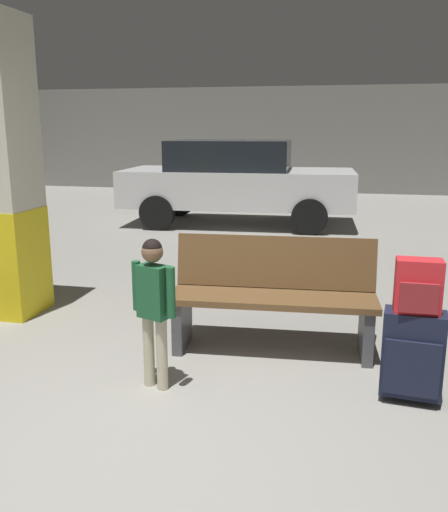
# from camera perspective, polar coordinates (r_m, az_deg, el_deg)

# --- Properties ---
(ground_plane) EXTENTS (18.00, 18.00, 0.10)m
(ground_plane) POSITION_cam_1_polar(r_m,az_deg,el_deg) (6.72, 2.67, -2.22)
(ground_plane) COLOR gray
(garage_back_wall) EXTENTS (18.00, 0.12, 2.80)m
(garage_back_wall) POSITION_cam_1_polar(r_m,az_deg,el_deg) (15.29, 8.51, 11.81)
(garage_back_wall) COLOR slate
(garage_back_wall) RESTS_ON ground_plane
(structural_pillar) EXTENTS (0.57, 0.57, 2.71)m
(structural_pillar) POSITION_cam_1_polar(r_m,az_deg,el_deg) (5.47, -22.20, 8.13)
(structural_pillar) COLOR yellow
(structural_pillar) RESTS_ON ground_plane
(bench) EXTENTS (1.63, 0.63, 0.89)m
(bench) POSITION_cam_1_polar(r_m,az_deg,el_deg) (4.36, 5.10, -4.14)
(bench) COLOR brown
(bench) RESTS_ON ground_plane
(suitcase) EXTENTS (0.40, 0.27, 0.60)m
(suitcase) POSITION_cam_1_polar(r_m,az_deg,el_deg) (3.77, 18.94, -9.60)
(suitcase) COLOR #191E33
(suitcase) RESTS_ON ground_plane
(backpack_bright) EXTENTS (0.28, 0.19, 0.34)m
(backpack_bright) POSITION_cam_1_polar(r_m,az_deg,el_deg) (3.63, 19.48, -3.02)
(backpack_bright) COLOR red
(backpack_bright) RESTS_ON suitcase
(child) EXTENTS (0.33, 0.25, 1.04)m
(child) POSITION_cam_1_polar(r_m,az_deg,el_deg) (3.67, -7.30, -4.31)
(child) COLOR beige
(child) RESTS_ON ground_plane
(parked_car_far) EXTENTS (4.18, 1.97, 1.51)m
(parked_car_far) POSITION_cam_1_polar(r_m,az_deg,el_deg) (10.03, 1.27, 7.88)
(parked_car_far) COLOR silver
(parked_car_far) RESTS_ON ground_plane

